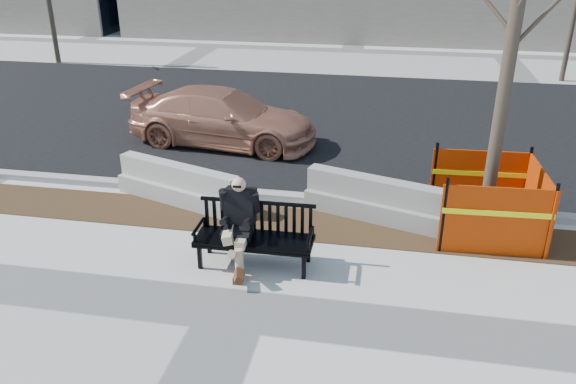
# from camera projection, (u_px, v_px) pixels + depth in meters

# --- Properties ---
(ground) EXTENTS (120.00, 120.00, 0.00)m
(ground) POSITION_uv_depth(u_px,v_px,m) (234.00, 309.00, 7.77)
(ground) COLOR beige
(ground) RESTS_ON ground
(mulch_strip) EXTENTS (40.00, 1.20, 0.02)m
(mulch_strip) POSITION_uv_depth(u_px,v_px,m) (274.00, 222.00, 10.09)
(mulch_strip) COLOR #47301C
(mulch_strip) RESTS_ON ground
(asphalt_street) EXTENTS (60.00, 10.40, 0.01)m
(asphalt_street) POSITION_uv_depth(u_px,v_px,m) (321.00, 118.00, 15.64)
(asphalt_street) COLOR black
(asphalt_street) RESTS_ON ground
(curb) EXTENTS (60.00, 0.25, 0.12)m
(curb) POSITION_uv_depth(u_px,v_px,m) (284.00, 196.00, 10.92)
(curb) COLOR #9E9B93
(curb) RESTS_ON ground
(bench) EXTENTS (1.82, 0.67, 0.96)m
(bench) POSITION_uv_depth(u_px,v_px,m) (255.00, 265.00, 8.80)
(bench) COLOR black
(bench) RESTS_ON ground
(seated_man) EXTENTS (0.59, 0.98, 1.36)m
(seated_man) POSITION_uv_depth(u_px,v_px,m) (240.00, 262.00, 8.88)
(seated_man) COLOR black
(seated_man) RESTS_ON ground
(tree_fence) EXTENTS (2.65, 2.65, 6.33)m
(tree_fence) POSITION_uv_depth(u_px,v_px,m) (482.00, 231.00, 9.78)
(tree_fence) COLOR #D83400
(tree_fence) RESTS_ON ground
(sedan) EXTENTS (4.60, 2.27, 1.29)m
(sedan) POSITION_uv_depth(u_px,v_px,m) (224.00, 143.00, 13.81)
(sedan) COLOR #B87458
(sedan) RESTS_ON ground
(jersey_barrier_left) EXTENTS (2.60, 1.35, 0.74)m
(jersey_barrier_left) POSITION_uv_depth(u_px,v_px,m) (180.00, 201.00, 10.87)
(jersey_barrier_left) COLOR #A5A39B
(jersey_barrier_left) RESTS_ON ground
(jersey_barrier_right) EXTENTS (2.69, 1.31, 0.76)m
(jersey_barrier_right) POSITION_uv_depth(u_px,v_px,m) (378.00, 218.00, 10.22)
(jersey_barrier_right) COLOR gray
(jersey_barrier_right) RESTS_ON ground
(far_tree_left) EXTENTS (2.57, 2.57, 5.65)m
(far_tree_left) POSITION_uv_depth(u_px,v_px,m) (59.00, 62.00, 22.25)
(far_tree_left) COLOR #463A2D
(far_tree_left) RESTS_ON ground
(far_tree_right) EXTENTS (2.29, 2.29, 5.09)m
(far_tree_right) POSITION_uv_depth(u_px,v_px,m) (561.00, 81.00, 19.54)
(far_tree_right) COLOR #47372D
(far_tree_right) RESTS_ON ground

